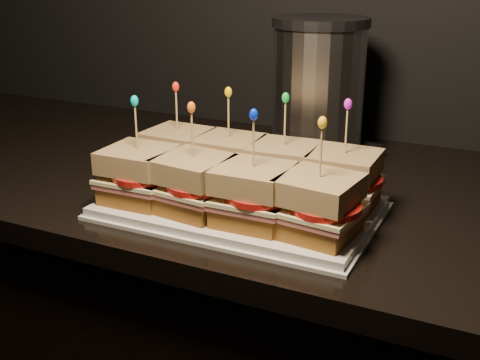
% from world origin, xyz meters
% --- Properties ---
extents(granite_slab, '(2.72, 0.70, 0.04)m').
position_xyz_m(granite_slab, '(0.61, 1.66, 0.92)').
color(granite_slab, black).
rests_on(granite_slab, cabinet).
extents(platter, '(0.41, 0.25, 0.02)m').
position_xyz_m(platter, '(0.29, 1.49, 0.95)').
color(platter, white).
rests_on(platter, granite_slab).
extents(platter_rim, '(0.42, 0.27, 0.01)m').
position_xyz_m(platter_rim, '(0.29, 1.49, 0.94)').
color(platter_rim, white).
rests_on(platter_rim, granite_slab).
extents(sandwich_0_bread_bot, '(0.10, 0.10, 0.03)m').
position_xyz_m(sandwich_0_bread_bot, '(0.15, 1.55, 0.97)').
color(sandwich_0_bread_bot, brown).
rests_on(sandwich_0_bread_bot, platter).
extents(sandwich_0_ham, '(0.11, 0.11, 0.01)m').
position_xyz_m(sandwich_0_ham, '(0.15, 1.55, 0.99)').
color(sandwich_0_ham, '#C6675E').
rests_on(sandwich_0_ham, sandwich_0_bread_bot).
extents(sandwich_0_cheese, '(0.11, 0.11, 0.01)m').
position_xyz_m(sandwich_0_cheese, '(0.15, 1.55, 1.00)').
color(sandwich_0_cheese, '#F4ECA8').
rests_on(sandwich_0_cheese, sandwich_0_ham).
extents(sandwich_0_tomato, '(0.10, 0.10, 0.01)m').
position_xyz_m(sandwich_0_tomato, '(0.16, 1.55, 1.01)').
color(sandwich_0_tomato, '#B61812').
rests_on(sandwich_0_tomato, sandwich_0_cheese).
extents(sandwich_0_bread_top, '(0.10, 0.10, 0.03)m').
position_xyz_m(sandwich_0_bread_top, '(0.15, 1.55, 1.03)').
color(sandwich_0_bread_top, '#5A330D').
rests_on(sandwich_0_bread_top, sandwich_0_tomato).
extents(sandwich_0_pick, '(0.00, 0.00, 0.09)m').
position_xyz_m(sandwich_0_pick, '(0.15, 1.55, 1.07)').
color(sandwich_0_pick, tan).
rests_on(sandwich_0_pick, sandwich_0_bread_top).
extents(sandwich_0_frill, '(0.01, 0.01, 0.02)m').
position_xyz_m(sandwich_0_frill, '(0.15, 1.55, 1.12)').
color(sandwich_0_frill, red).
rests_on(sandwich_0_frill, sandwich_0_pick).
extents(sandwich_1_bread_bot, '(0.10, 0.10, 0.03)m').
position_xyz_m(sandwich_1_bread_bot, '(0.25, 1.55, 0.97)').
color(sandwich_1_bread_bot, brown).
rests_on(sandwich_1_bread_bot, platter).
extents(sandwich_1_ham, '(0.11, 0.10, 0.01)m').
position_xyz_m(sandwich_1_ham, '(0.25, 1.55, 0.99)').
color(sandwich_1_ham, '#C6675E').
rests_on(sandwich_1_ham, sandwich_1_bread_bot).
extents(sandwich_1_cheese, '(0.11, 0.11, 0.01)m').
position_xyz_m(sandwich_1_cheese, '(0.25, 1.55, 1.00)').
color(sandwich_1_cheese, '#F4ECA8').
rests_on(sandwich_1_cheese, sandwich_1_ham).
extents(sandwich_1_tomato, '(0.10, 0.10, 0.01)m').
position_xyz_m(sandwich_1_tomato, '(0.26, 1.55, 1.01)').
color(sandwich_1_tomato, '#B61812').
rests_on(sandwich_1_tomato, sandwich_1_cheese).
extents(sandwich_1_bread_top, '(0.10, 0.10, 0.03)m').
position_xyz_m(sandwich_1_bread_top, '(0.25, 1.55, 1.03)').
color(sandwich_1_bread_top, '#5A330D').
rests_on(sandwich_1_bread_top, sandwich_1_tomato).
extents(sandwich_1_pick, '(0.00, 0.00, 0.09)m').
position_xyz_m(sandwich_1_pick, '(0.25, 1.55, 1.07)').
color(sandwich_1_pick, tan).
rests_on(sandwich_1_pick, sandwich_1_bread_top).
extents(sandwich_1_frill, '(0.01, 0.01, 0.02)m').
position_xyz_m(sandwich_1_frill, '(0.25, 1.55, 1.12)').
color(sandwich_1_frill, yellow).
rests_on(sandwich_1_frill, sandwich_1_pick).
extents(sandwich_2_bread_bot, '(0.10, 0.10, 0.03)m').
position_xyz_m(sandwich_2_bread_bot, '(0.34, 1.55, 0.97)').
color(sandwich_2_bread_bot, brown).
rests_on(sandwich_2_bread_bot, platter).
extents(sandwich_2_ham, '(0.12, 0.11, 0.01)m').
position_xyz_m(sandwich_2_ham, '(0.34, 1.55, 0.99)').
color(sandwich_2_ham, '#C6675E').
rests_on(sandwich_2_ham, sandwich_2_bread_bot).
extents(sandwich_2_cheese, '(0.12, 0.11, 0.01)m').
position_xyz_m(sandwich_2_cheese, '(0.34, 1.55, 1.00)').
color(sandwich_2_cheese, '#F4ECA8').
rests_on(sandwich_2_cheese, sandwich_2_ham).
extents(sandwich_2_tomato, '(0.10, 0.10, 0.01)m').
position_xyz_m(sandwich_2_tomato, '(0.36, 1.55, 1.01)').
color(sandwich_2_tomato, '#B61812').
rests_on(sandwich_2_tomato, sandwich_2_cheese).
extents(sandwich_2_bread_top, '(0.11, 0.11, 0.03)m').
position_xyz_m(sandwich_2_bread_top, '(0.34, 1.55, 1.03)').
color(sandwich_2_bread_top, '#5A330D').
rests_on(sandwich_2_bread_top, sandwich_2_tomato).
extents(sandwich_2_pick, '(0.00, 0.00, 0.09)m').
position_xyz_m(sandwich_2_pick, '(0.34, 1.55, 1.07)').
color(sandwich_2_pick, tan).
rests_on(sandwich_2_pick, sandwich_2_bread_top).
extents(sandwich_2_frill, '(0.01, 0.01, 0.02)m').
position_xyz_m(sandwich_2_frill, '(0.34, 1.55, 1.12)').
color(sandwich_2_frill, green).
rests_on(sandwich_2_frill, sandwich_2_pick).
extents(sandwich_3_bread_bot, '(0.10, 0.10, 0.03)m').
position_xyz_m(sandwich_3_bread_bot, '(0.44, 1.55, 0.97)').
color(sandwich_3_bread_bot, brown).
rests_on(sandwich_3_bread_bot, platter).
extents(sandwich_3_ham, '(0.11, 0.10, 0.01)m').
position_xyz_m(sandwich_3_ham, '(0.44, 1.55, 0.99)').
color(sandwich_3_ham, '#C6675E').
rests_on(sandwich_3_ham, sandwich_3_bread_bot).
extents(sandwich_3_cheese, '(0.11, 0.11, 0.01)m').
position_xyz_m(sandwich_3_cheese, '(0.44, 1.55, 1.00)').
color(sandwich_3_cheese, '#F4ECA8').
rests_on(sandwich_3_cheese, sandwich_3_ham).
extents(sandwich_3_tomato, '(0.10, 0.10, 0.01)m').
position_xyz_m(sandwich_3_tomato, '(0.45, 1.55, 1.01)').
color(sandwich_3_tomato, '#B61812').
rests_on(sandwich_3_tomato, sandwich_3_cheese).
extents(sandwich_3_bread_top, '(0.10, 0.10, 0.03)m').
position_xyz_m(sandwich_3_bread_top, '(0.44, 1.55, 1.03)').
color(sandwich_3_bread_top, '#5A330D').
rests_on(sandwich_3_bread_top, sandwich_3_tomato).
extents(sandwich_3_pick, '(0.00, 0.00, 0.09)m').
position_xyz_m(sandwich_3_pick, '(0.44, 1.55, 1.07)').
color(sandwich_3_pick, tan).
rests_on(sandwich_3_pick, sandwich_3_bread_top).
extents(sandwich_3_frill, '(0.01, 0.01, 0.02)m').
position_xyz_m(sandwich_3_frill, '(0.44, 1.55, 1.12)').
color(sandwich_3_frill, '#CD1ECE').
rests_on(sandwich_3_frill, sandwich_3_pick).
extents(sandwich_4_bread_bot, '(0.10, 0.10, 0.03)m').
position_xyz_m(sandwich_4_bread_bot, '(0.15, 1.43, 0.97)').
color(sandwich_4_bread_bot, brown).
rests_on(sandwich_4_bread_bot, platter).
extents(sandwich_4_ham, '(0.11, 0.11, 0.01)m').
position_xyz_m(sandwich_4_ham, '(0.15, 1.43, 0.99)').
color(sandwich_4_ham, '#C6675E').
rests_on(sandwich_4_ham, sandwich_4_bread_bot).
extents(sandwich_4_cheese, '(0.11, 0.11, 0.01)m').
position_xyz_m(sandwich_4_cheese, '(0.15, 1.43, 1.00)').
color(sandwich_4_cheese, '#F4ECA8').
rests_on(sandwich_4_cheese, sandwich_4_ham).
extents(sandwich_4_tomato, '(0.10, 0.10, 0.01)m').
position_xyz_m(sandwich_4_tomato, '(0.16, 1.43, 1.01)').
color(sandwich_4_tomato, '#B61812').
rests_on(sandwich_4_tomato, sandwich_4_cheese).
extents(sandwich_4_bread_top, '(0.10, 0.10, 0.03)m').
position_xyz_m(sandwich_4_bread_top, '(0.15, 1.43, 1.03)').
color(sandwich_4_bread_top, '#5A330D').
rests_on(sandwich_4_bread_top, sandwich_4_tomato).
extents(sandwich_4_pick, '(0.00, 0.00, 0.09)m').
position_xyz_m(sandwich_4_pick, '(0.15, 1.43, 1.07)').
color(sandwich_4_pick, tan).
rests_on(sandwich_4_pick, sandwich_4_bread_top).
extents(sandwich_4_frill, '(0.01, 0.01, 0.02)m').
position_xyz_m(sandwich_4_frill, '(0.15, 1.43, 1.12)').
color(sandwich_4_frill, '#03B7BC').
rests_on(sandwich_4_frill, sandwich_4_pick).
extents(sandwich_5_bread_bot, '(0.11, 0.11, 0.03)m').
position_xyz_m(sandwich_5_bread_bot, '(0.25, 1.43, 0.97)').
color(sandwich_5_bread_bot, brown).
rests_on(sandwich_5_bread_bot, platter).
extents(sandwich_5_ham, '(0.12, 0.12, 0.01)m').
position_xyz_m(sandwich_5_ham, '(0.25, 1.43, 0.99)').
color(sandwich_5_ham, '#C6675E').
rests_on(sandwich_5_ham, sandwich_5_bread_bot).
extents(sandwich_5_cheese, '(0.12, 0.12, 0.01)m').
position_xyz_m(sandwich_5_cheese, '(0.25, 1.43, 1.00)').
color(sandwich_5_cheese, '#F4ECA8').
rests_on(sandwich_5_cheese, sandwich_5_ham).
extents(sandwich_5_tomato, '(0.10, 0.10, 0.01)m').
position_xyz_m(sandwich_5_tomato, '(0.26, 1.43, 1.01)').
color(sandwich_5_tomato, '#B61812').
rests_on(sandwich_5_tomato, sandwich_5_cheese).
extents(sandwich_5_bread_top, '(0.11, 0.11, 0.03)m').
position_xyz_m(sandwich_5_bread_top, '(0.25, 1.43, 1.03)').
color(sandwich_5_bread_top, '#5A330D').
rests_on(sandwich_5_bread_top, sandwich_5_tomato).
extents(sandwich_5_pick, '(0.00, 0.00, 0.09)m').
position_xyz_m(sandwich_5_pick, '(0.25, 1.43, 1.07)').
color(sandwich_5_pick, tan).
rests_on(sandwich_5_pick, sandwich_5_bread_top).
extents(sandwich_5_frill, '(0.01, 0.01, 0.02)m').
position_xyz_m(sandwich_5_frill, '(0.25, 1.43, 1.12)').
color(sandwich_5_frill, orange).
rests_on(sandwich_5_frill, sandwich_5_pick).
extents(sandwich_6_bread_bot, '(0.10, 0.10, 0.03)m').
position_xyz_m(sandwich_6_bread_bot, '(0.34, 1.43, 0.97)').
color(sandwich_6_bread_bot, brown).
rests_on(sandwich_6_bread_bot, platter).
extents(sandwich_6_ham, '(0.11, 0.11, 0.01)m').
position_xyz_m(sandwich_6_ham, '(0.34, 1.43, 0.99)').
color(sandwich_6_ham, '#C6675E').
rests_on(sandwich_6_ham, sandwich_6_bread_bot).
extents(sandwich_6_cheese, '(0.11, 0.11, 0.01)m').
position_xyz_m(sandwich_6_cheese, '(0.34, 1.43, 1.00)').
color(sandwich_6_cheese, '#F4ECA8').
rests_on(sandwich_6_cheese, sandwich_6_ham).
extents(sandwich_6_tomato, '(0.10, 0.10, 0.01)m').
position_xyz_m(sandwich_6_tomato, '(0.36, 1.43, 1.01)').
color(sandwich_6_tomato, '#B61812').
rests_on(sandwich_6_tomato, sandwich_6_cheese).
extents(sandwich_6_bread_top, '(0.10, 0.10, 0.03)m').
position_xyz_m(sandwich_6_bread_top, '(0.34, 1.43, 1.03)').
color(sandwich_6_bread_top, '#5A330D').
rests_on(sandwich_6_bread_top, sandwich_6_tomato).
extents(sandwich_6_pick, '(0.00, 0.00, 0.09)m').
position_xyz_m(sandwich_6_pick, '(0.34, 1.43, 1.07)').
color(sandwich_6_pick, tan).
rests_on(sandwich_6_pick, sandwich_6_bread_top).
extents(sandwich_6_frill, '(0.01, 0.01, 0.02)m').
position_xyz_m(sandwich_6_frill, '(0.34, 1.43, 1.12)').
color(sandwich_6_frill, '#0625DB').
rests_on(sandwich_6_frill, sandwich_6_pick).
extents(sandwich_7_bread_bot, '(0.11, 0.11, 0.03)m').
position_xyz_m(sandwich_7_bread_bot, '(0.44, 1.43, 0.97)').
color(sandwich_7_bread_bot, brown).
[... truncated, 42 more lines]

